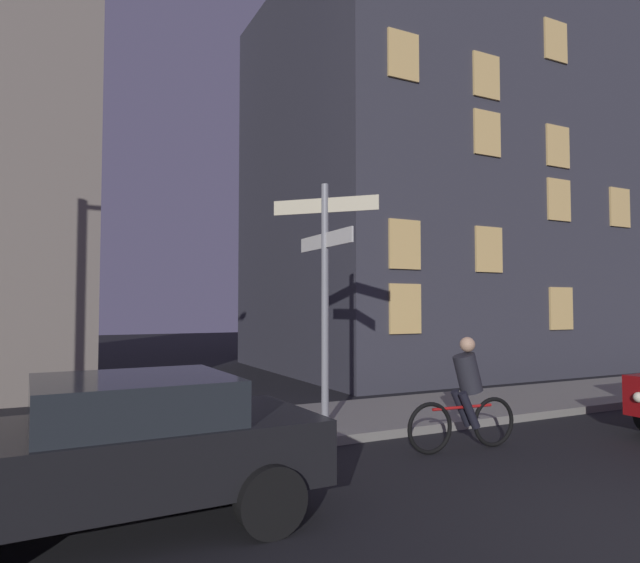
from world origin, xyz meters
TOP-DOWN VIEW (x-y plane):
  - sidewalk_kerb at (0.00, 5.84)m, footprint 40.00×2.65m
  - signpost at (-0.85, 5.23)m, footprint 1.29×1.80m
  - car_side_parked at (-4.35, 2.79)m, footprint 4.16×2.03m
  - cyclist at (0.52, 3.49)m, footprint 1.82×0.35m
  - building_right_block at (8.19, 12.55)m, footprint 13.41×8.73m

SIDE VIEW (x-z plane):
  - sidewalk_kerb at x=0.00m, z-range 0.00..0.14m
  - car_side_parked at x=-4.35m, z-range 0.05..1.43m
  - cyclist at x=0.52m, z-range -0.06..1.55m
  - signpost at x=-0.85m, z-range 0.55..4.46m
  - building_right_block at x=8.19m, z-range 0.00..12.31m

